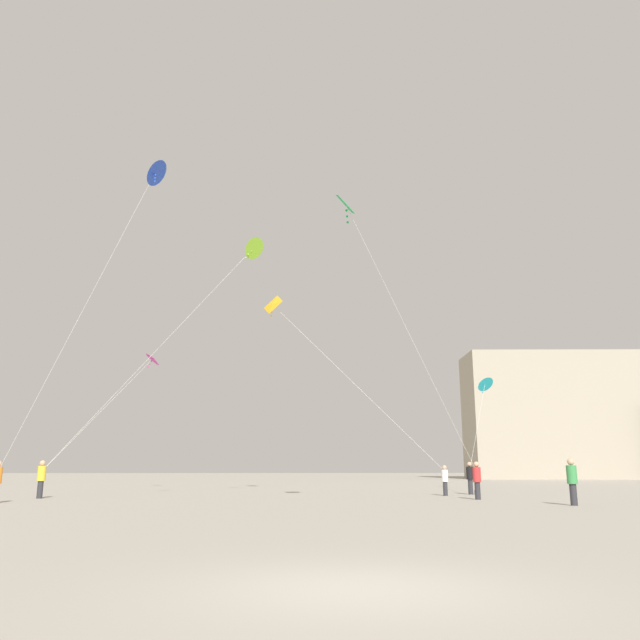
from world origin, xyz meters
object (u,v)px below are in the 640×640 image
at_px(person_in_white, 445,479).
at_px(kite_lime_diamond, 252,250).
at_px(person_in_red, 477,479).
at_px(kite_amber_delta, 275,307).
at_px(handbag_beside_flyer, 476,492).
at_px(person_in_green, 572,480).
at_px(kite_cyan_diamond, 485,384).
at_px(kite_magenta_diamond, 152,359).
at_px(kite_cobalt_diamond, 154,175).
at_px(building_left_hall, 576,416).
at_px(person_in_black, 470,477).
at_px(person_in_yellow, 41,477).
at_px(kite_emerald_delta, 350,211).

xyz_separation_m(person_in_white, kite_lime_diamond, (-10.53, -2.32, 12.12)).
height_order(person_in_red, kite_amber_delta, kite_amber_delta).
distance_m(kite_lime_diamond, handbag_beside_flyer, 18.51).
bearing_deg(person_in_white, person_in_green, 37.36).
bearing_deg(kite_amber_delta, kite_cyan_diamond, 14.47).
xyz_separation_m(person_in_red, kite_magenta_diamond, (-18.78, 13.17, 7.87)).
distance_m(kite_cobalt_diamond, building_left_hall, 69.83).
bearing_deg(person_in_black, person_in_yellow, -120.67).
height_order(person_in_white, person_in_green, person_in_green).
relative_size(person_in_red, kite_emerald_delta, 0.16).
bearing_deg(kite_amber_delta, person_in_white, -21.18).
bearing_deg(handbag_beside_flyer, building_left_hall, 59.90).
bearing_deg(person_in_red, handbag_beside_flyer, -32.53).
height_order(person_in_yellow, handbag_beside_flyer, person_in_yellow).
bearing_deg(person_in_red, kite_cobalt_diamond, 91.73).
bearing_deg(kite_lime_diamond, kite_cobalt_diamond, -118.24).
height_order(kite_magenta_diamond, kite_cyan_diamond, kite_magenta_diamond).
height_order(person_in_black, kite_magenta_diamond, kite_magenta_diamond).
relative_size(person_in_white, kite_amber_delta, 0.15).
height_order(person_in_red, handbag_beside_flyer, person_in_red).
height_order(person_in_white, handbag_beside_flyer, person_in_white).
distance_m(person_in_red, person_in_yellow, 21.33).
distance_m(kite_cobalt_diamond, kite_magenta_diamond, 19.50).
xyz_separation_m(person_in_black, kite_cyan_diamond, (2.87, 5.72, 5.98)).
distance_m(kite_amber_delta, building_left_hall, 56.53).
height_order(kite_lime_diamond, kite_magenta_diamond, kite_lime_diamond).
bearing_deg(kite_amber_delta, person_in_black, -10.45).
relative_size(person_in_black, handbag_beside_flyer, 5.58).
bearing_deg(person_in_white, person_in_black, 149.18).
relative_size(person_in_green, kite_cyan_diamond, 0.29).
bearing_deg(kite_lime_diamond, person_in_black, 17.60).
bearing_deg(person_in_white, kite_cobalt_diamond, -39.09).
bearing_deg(kite_cobalt_diamond, person_in_green, 1.43).
bearing_deg(building_left_hall, kite_cyan_diamond, -120.91).
distance_m(person_in_green, kite_cyan_diamond, 17.33).
height_order(person_in_red, kite_cyan_diamond, kite_cyan_diamond).
xyz_separation_m(kite_amber_delta, kite_magenta_diamond, (-8.71, 5.42, -2.44)).
xyz_separation_m(kite_amber_delta, handbag_beside_flyer, (11.60, -1.98, -11.16)).
bearing_deg(kite_lime_diamond, person_in_white, 12.44).
xyz_separation_m(person_in_white, kite_emerald_delta, (-5.87, -10.32, 11.05)).
distance_m(person_in_red, person_in_green, 5.45).
bearing_deg(person_in_yellow, handbag_beside_flyer, 14.16).
xyz_separation_m(person_in_black, kite_magenta_diamond, (-19.96, 7.50, 7.86)).
distance_m(person_in_yellow, kite_magenta_diamond, 14.01).
distance_m(person_in_yellow, kite_cyan_diamond, 27.70).
bearing_deg(person_in_red, person_in_yellow, 67.44).
distance_m(kite_magenta_diamond, kite_cyan_diamond, 22.97).
xyz_separation_m(person_in_red, kite_emerald_delta, (-6.49, -6.23, 10.96)).
relative_size(person_in_white, kite_magenta_diamond, 0.13).
bearing_deg(person_in_green, kite_emerald_delta, -138.39).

